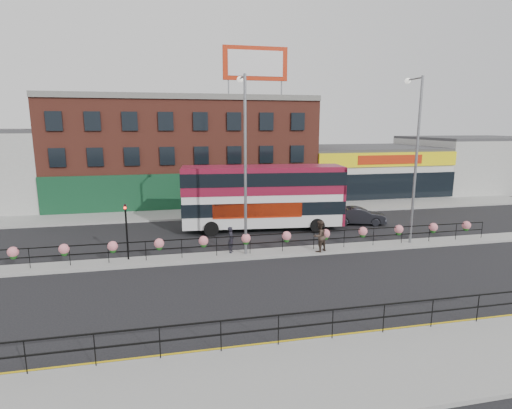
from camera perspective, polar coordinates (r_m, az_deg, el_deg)
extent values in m
plane|color=black|center=(24.23, 1.49, -7.17)|extent=(120.00, 120.00, 0.00)
cube|color=#969693|center=(13.92, 14.04, -22.11)|extent=(60.00, 4.00, 0.15)
cube|color=#969693|center=(35.59, -3.02, -1.07)|extent=(60.00, 4.00, 0.15)
cube|color=#969693|center=(24.21, 1.49, -7.00)|extent=(60.00, 1.60, 0.15)
cube|color=gold|center=(15.74, 10.20, -18.02)|extent=(60.00, 0.10, 0.01)
cube|color=gold|center=(15.59, 10.46, -18.32)|extent=(60.00, 0.10, 0.01)
cube|color=brown|center=(42.46, -10.21, 7.49)|extent=(25.00, 12.00, 10.00)
cube|color=#3F3F42|center=(42.45, -10.45, 14.44)|extent=(25.00, 12.00, 0.30)
cube|color=#113D22|center=(36.78, -9.69, 1.77)|extent=(25.00, 0.25, 3.40)
cube|color=silver|center=(47.73, 14.74, 4.68)|extent=(15.00, 12.00, 5.00)
cube|color=#3F3F42|center=(47.52, 14.90, 7.85)|extent=(15.00, 12.00, 0.30)
cube|color=yellow|center=(42.25, 18.56, 6.11)|extent=(15.00, 0.25, 1.40)
cube|color=#AF250A|center=(42.15, 18.64, 6.10)|extent=(7.00, 0.10, 0.90)
cube|color=black|center=(42.55, 18.33, 2.49)|extent=(15.00, 0.25, 2.60)
cube|color=#ACADA7|center=(55.88, 28.46, 5.12)|extent=(14.50, 12.00, 6.00)
cube|color=#3F3F42|center=(55.71, 28.77, 8.33)|extent=(14.50, 12.00, 0.30)
cube|color=#AF250A|center=(38.58, -0.09, 19.51)|extent=(6.00, 0.25, 3.00)
cube|color=silver|center=(38.44, -0.05, 19.54)|extent=(5.10, 0.04, 2.25)
cylinder|color=gray|center=(37.89, -3.95, 16.29)|extent=(0.12, 0.12, 1.40)
cylinder|color=gray|center=(38.92, 3.66, 16.16)|extent=(0.12, 0.12, 1.40)
cube|color=black|center=(23.87, 1.51, -4.32)|extent=(30.00, 0.05, 0.05)
cube|color=black|center=(24.01, 1.50, -5.46)|extent=(30.00, 0.05, 0.05)
cylinder|color=black|center=(24.61, -29.65, -6.69)|extent=(0.04, 0.04, 1.10)
cylinder|color=black|center=(24.06, -25.08, -6.65)|extent=(0.04, 0.04, 1.10)
cylinder|color=black|center=(23.68, -20.34, -6.56)|extent=(0.04, 0.04, 1.10)
cylinder|color=black|center=(23.46, -15.47, -6.42)|extent=(0.04, 0.04, 1.10)
cylinder|color=black|center=(23.41, -10.56, -6.23)|extent=(0.04, 0.04, 1.10)
cylinder|color=black|center=(23.53, -5.66, -6.00)|extent=(0.04, 0.04, 1.10)
cylinder|color=black|center=(23.82, -0.85, -5.73)|extent=(0.04, 0.04, 1.10)
cylinder|color=black|center=(24.27, 3.81, -5.43)|extent=(0.04, 0.04, 1.10)
cylinder|color=black|center=(24.87, 8.26, -5.11)|extent=(0.04, 0.04, 1.10)
cylinder|color=black|center=(25.61, 12.48, -4.78)|extent=(0.04, 0.04, 1.10)
cylinder|color=black|center=(26.49, 16.43, -4.44)|extent=(0.04, 0.04, 1.10)
cylinder|color=black|center=(27.48, 20.12, -4.11)|extent=(0.04, 0.04, 1.10)
cylinder|color=black|center=(28.58, 23.52, -3.79)|extent=(0.04, 0.04, 1.10)
cylinder|color=black|center=(29.78, 26.67, -3.48)|extent=(0.04, 0.04, 1.10)
cylinder|color=black|center=(31.05, 29.56, -3.19)|extent=(0.04, 0.04, 1.10)
sphere|color=#DE7480|center=(24.74, -31.40, -5.81)|extent=(0.56, 0.56, 0.56)
sphere|color=#184E16|center=(24.80, -31.34, -6.32)|extent=(0.36, 0.36, 0.36)
sphere|color=#DE7480|center=(24.01, -25.74, -5.74)|extent=(0.56, 0.56, 0.56)
sphere|color=#184E16|center=(24.08, -25.70, -6.27)|extent=(0.36, 0.36, 0.36)
sphere|color=#DE7480|center=(23.53, -19.80, -5.61)|extent=(0.56, 0.56, 0.56)
sphere|color=#184E16|center=(23.59, -19.76, -6.15)|extent=(0.36, 0.36, 0.36)
sphere|color=#DE7480|center=(23.30, -13.68, -5.42)|extent=(0.56, 0.56, 0.56)
sphere|color=#184E16|center=(23.37, -13.65, -5.96)|extent=(0.36, 0.36, 0.36)
sphere|color=#DE7480|center=(23.35, -7.52, -5.15)|extent=(0.56, 0.56, 0.56)
sphere|color=#184E16|center=(23.41, -7.50, -5.69)|extent=(0.36, 0.36, 0.36)
sphere|color=#DE7480|center=(23.66, -1.45, -4.84)|extent=(0.56, 0.56, 0.56)
sphere|color=#184E16|center=(23.72, -1.45, -5.37)|extent=(0.36, 0.36, 0.36)
sphere|color=#DE7480|center=(24.22, 4.39, -4.49)|extent=(0.56, 0.56, 0.56)
sphere|color=#184E16|center=(24.29, 4.38, -5.01)|extent=(0.36, 0.36, 0.36)
sphere|color=#DE7480|center=(25.03, 9.90, -4.11)|extent=(0.56, 0.56, 0.56)
sphere|color=#184E16|center=(25.09, 9.89, -4.61)|extent=(0.36, 0.36, 0.36)
sphere|color=#DE7480|center=(26.04, 15.03, -3.72)|extent=(0.56, 0.56, 0.56)
sphere|color=#184E16|center=(26.10, 15.00, -4.21)|extent=(0.36, 0.36, 0.36)
sphere|color=#DE7480|center=(27.26, 19.73, -3.34)|extent=(0.56, 0.56, 0.56)
sphere|color=#184E16|center=(27.31, 19.69, -3.81)|extent=(0.36, 0.36, 0.36)
sphere|color=#DE7480|center=(28.63, 24.00, -2.98)|extent=(0.56, 0.56, 0.56)
sphere|color=#184E16|center=(28.69, 23.96, -3.42)|extent=(0.36, 0.36, 0.36)
sphere|color=#DE7480|center=(30.16, 27.85, -2.63)|extent=(0.56, 0.56, 0.56)
sphere|color=#184E16|center=(30.21, 27.81, -3.06)|extent=(0.36, 0.36, 0.36)
cube|color=black|center=(14.24, 3.25, -15.50)|extent=(20.00, 0.05, 0.05)
cube|color=black|center=(14.46, 3.22, -17.26)|extent=(20.00, 0.05, 0.05)
cylinder|color=black|center=(14.81, -30.08, -18.38)|extent=(0.04, 0.04, 1.10)
cylinder|color=black|center=(14.32, -22.04, -18.69)|extent=(0.04, 0.04, 1.10)
cylinder|color=black|center=(14.10, -13.57, -18.65)|extent=(0.04, 0.04, 1.10)
cylinder|color=black|center=(14.15, -5.03, -18.22)|extent=(0.04, 0.04, 1.10)
cylinder|color=black|center=(14.49, 3.22, -17.45)|extent=(0.04, 0.04, 1.10)
cylinder|color=black|center=(15.09, 10.89, -16.41)|extent=(0.04, 0.04, 1.10)
cylinder|color=black|center=(15.91, 17.78, -15.24)|extent=(0.04, 0.04, 1.10)
cylinder|color=black|center=(16.94, 23.85, -14.01)|extent=(0.04, 0.04, 1.10)
cylinder|color=black|center=(18.12, 29.12, -12.81)|extent=(0.04, 0.04, 1.10)
cube|color=silver|center=(29.30, 0.97, 1.19)|extent=(11.84, 3.74, 4.23)
cube|color=maroon|center=(29.11, 0.98, 3.55)|extent=(11.91, 3.80, 1.91)
cube|color=black|center=(29.44, 0.97, -0.23)|extent=(11.93, 3.82, 0.95)
cube|color=black|center=(29.09, 0.98, 3.86)|extent=(11.95, 3.85, 0.95)
cube|color=maroon|center=(29.00, 0.99, 5.38)|extent=(11.84, 3.74, 0.13)
cube|color=maroon|center=(30.59, 11.76, 1.39)|extent=(0.46, 2.71, 4.23)
cube|color=#AF250A|center=(28.08, 0.26, -0.90)|extent=(6.33, 0.64, 1.06)
cylinder|color=black|center=(28.19, -6.40, -3.47)|extent=(1.08, 0.42, 1.06)
cylinder|color=black|center=(30.76, -6.43, -2.22)|extent=(1.08, 0.42, 1.06)
cylinder|color=black|center=(29.20, 8.75, -3.01)|extent=(1.08, 0.42, 1.06)
cylinder|color=black|center=(31.69, 7.49, -1.84)|extent=(1.08, 0.42, 1.06)
imported|color=black|center=(32.32, 14.44, -1.58)|extent=(3.42, 4.81, 1.36)
imported|color=black|center=(24.00, -3.59, -5.02)|extent=(0.80, 0.73, 1.58)
imported|color=#3A2D25|center=(24.37, 9.05, -4.46)|extent=(1.52, 1.48, 1.93)
cylinder|color=gray|center=(22.82, -1.54, 5.30)|extent=(0.16, 0.16, 10.28)
cylinder|color=gray|center=(23.61, -1.96, 17.74)|extent=(0.10, 1.54, 0.10)
sphere|color=silver|center=(24.36, -2.30, 17.42)|extent=(0.37, 0.37, 0.37)
cylinder|color=gray|center=(27.09, 21.89, 5.62)|extent=(0.17, 0.17, 10.45)
cylinder|color=gray|center=(27.79, 21.76, 16.35)|extent=(0.10, 1.57, 0.10)
sphere|color=silver|center=(28.44, 20.85, 16.17)|extent=(0.38, 0.38, 0.38)
cylinder|color=black|center=(23.64, -17.98, -3.78)|extent=(0.10, 0.10, 3.20)
imported|color=black|center=(23.30, -18.21, 0.03)|extent=(0.15, 0.18, 0.90)
sphere|color=#FF190C|center=(23.21, -18.22, -0.46)|extent=(0.14, 0.14, 0.14)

